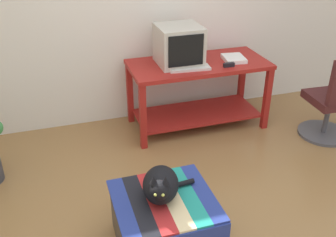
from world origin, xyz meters
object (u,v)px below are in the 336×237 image
object	(u,v)px
cat	(161,185)
tv_monitor	(179,46)
keyboard	(189,68)
ottoman_with_blanket	(164,222)
book	(234,59)
office_chair	(334,103)
stapler	(229,65)
desk	(198,83)

from	to	relation	value
cat	tv_monitor	bearing A→B (deg)	86.49
keyboard	ottoman_with_blanket	xyz separation A→B (m)	(-0.68, -1.39, -0.52)
book	office_chair	bearing A→B (deg)	-29.23
tv_monitor	ottoman_with_blanket	size ratio (longest dim) A/B	0.64
office_chair	keyboard	bearing A→B (deg)	-17.87
tv_monitor	ottoman_with_blanket	world-z (taller)	tv_monitor
office_chair	stapler	size ratio (longest dim) A/B	8.09
stapler	office_chair	bearing A→B (deg)	-114.32
ottoman_with_blanket	office_chair	bearing A→B (deg)	23.50
cat	stapler	bearing A→B (deg)	69.62
keyboard	office_chair	xyz separation A→B (m)	(1.34, -0.52, -0.34)
cat	keyboard	bearing A→B (deg)	82.26
office_chair	stapler	xyz separation A→B (m)	(-0.94, 0.46, 0.34)
cat	office_chair	xyz separation A→B (m)	(2.04, 0.86, -0.12)
desk	office_chair	world-z (taller)	office_chair
office_chair	stapler	distance (m)	1.11
tv_monitor	book	bearing A→B (deg)	-8.12
keyboard	ottoman_with_blanket	world-z (taller)	keyboard
keyboard	stapler	bearing A→B (deg)	-2.62
desk	tv_monitor	bearing A→B (deg)	170.92
keyboard	book	bearing A→B (deg)	15.80
tv_monitor	office_chair	xyz separation A→B (m)	(1.39, -0.69, -0.51)
book	ottoman_with_blanket	size ratio (longest dim) A/B	0.38
book	cat	xyz separation A→B (m)	(-1.22, -1.47, -0.23)
desk	ottoman_with_blanket	bearing A→B (deg)	-118.40
tv_monitor	book	xyz separation A→B (m)	(0.57, -0.08, -0.17)
cat	office_chair	world-z (taller)	office_chair
ottoman_with_blanket	stapler	world-z (taller)	stapler
office_chair	ottoman_with_blanket	bearing A→B (deg)	26.72
cat	ottoman_with_blanket	bearing A→B (deg)	-34.72
keyboard	ottoman_with_blanket	bearing A→B (deg)	-110.73
keyboard	book	world-z (taller)	book
desk	ottoman_with_blanket	world-z (taller)	desk
desk	book	distance (m)	0.44
ottoman_with_blanket	stapler	size ratio (longest dim) A/B	6.02
tv_monitor	office_chair	world-z (taller)	tv_monitor
ottoman_with_blanket	office_chair	size ratio (longest dim) A/B	0.74
cat	office_chair	size ratio (longest dim) A/B	0.48
desk	keyboard	bearing A→B (deg)	-136.67
book	stapler	xyz separation A→B (m)	(-0.13, -0.15, 0.00)
desk	keyboard	size ratio (longest dim) A/B	3.51
tv_monitor	stapler	size ratio (longest dim) A/B	3.86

